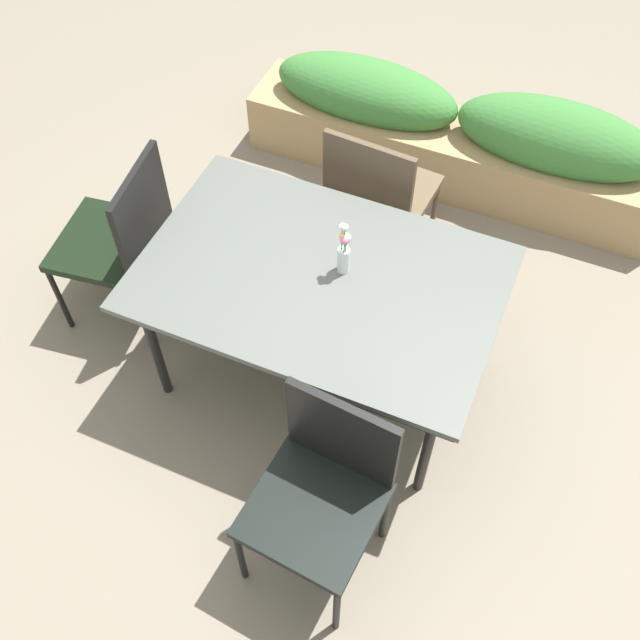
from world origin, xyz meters
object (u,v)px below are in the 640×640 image
(chair_end_left, at_px, (122,236))
(chair_far_side, at_px, (377,192))
(dining_table, at_px, (320,284))
(potted_plant, at_px, (117,237))
(planter_box, at_px, (456,136))
(chair_near_right, at_px, (324,486))
(flower_vase, at_px, (344,251))

(chair_end_left, bearing_deg, chair_far_side, -60.52)
(dining_table, bearing_deg, potted_plant, 170.33)
(chair_far_side, relative_size, potted_plant, 2.18)
(dining_table, xyz_separation_m, potted_plant, (-1.25, 0.21, -0.46))
(chair_end_left, height_order, chair_far_side, chair_end_left)
(planter_box, height_order, potted_plant, planter_box)
(dining_table, bearing_deg, chair_near_right, -65.86)
(dining_table, distance_m, flower_vase, 0.20)
(dining_table, bearing_deg, planter_box, 83.91)
(potted_plant, bearing_deg, chair_near_right, -31.54)
(dining_table, relative_size, chair_far_side, 1.61)
(dining_table, bearing_deg, flower_vase, 42.09)
(dining_table, height_order, chair_near_right, chair_near_right)
(flower_vase, relative_size, planter_box, 0.11)
(chair_far_side, distance_m, potted_plant, 1.38)
(chair_near_right, xyz_separation_m, potted_plant, (-1.60, 0.98, -0.31))
(chair_far_side, relative_size, planter_box, 0.38)
(dining_table, bearing_deg, chair_far_side, 91.40)
(flower_vase, bearing_deg, chair_near_right, -72.18)
(chair_far_side, bearing_deg, flower_vase, -78.02)
(chair_end_left, relative_size, potted_plant, 2.23)
(chair_end_left, height_order, planter_box, chair_end_left)
(chair_near_right, height_order, potted_plant, chair_near_right)
(dining_table, xyz_separation_m, chair_far_side, (-0.02, 0.76, -0.15))
(chair_end_left, relative_size, flower_vase, 3.45)
(dining_table, xyz_separation_m, chair_end_left, (-1.01, 0.01, -0.14))
(chair_end_left, relative_size, chair_near_right, 1.04)
(dining_table, relative_size, planter_box, 0.62)
(dining_table, bearing_deg, chair_end_left, 179.36)
(chair_near_right, height_order, flower_vase, flower_vase)
(planter_box, bearing_deg, chair_near_right, -85.74)
(potted_plant, bearing_deg, chair_far_side, 23.91)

